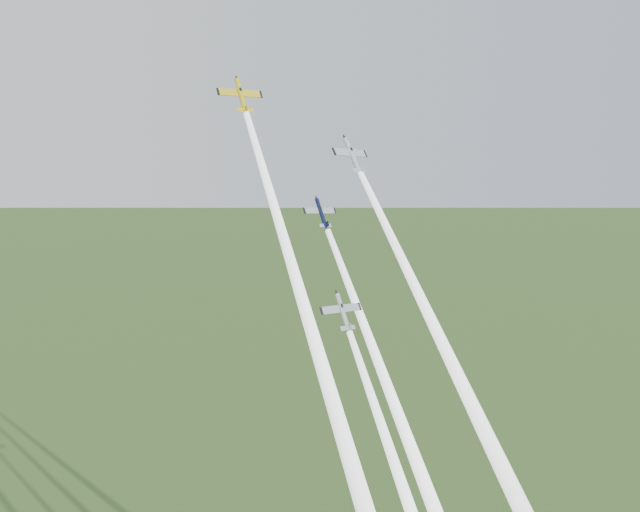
{
  "coord_description": "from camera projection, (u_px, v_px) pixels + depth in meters",
  "views": [
    {
      "loc": [
        -52.74,
        -114.97,
        113.22
      ],
      "look_at": [
        0.0,
        -6.0,
        92.0
      ],
      "focal_mm": 45.0,
      "sensor_mm": 36.0,
      "label": 1
    }
  ],
  "objects": [
    {
      "name": "plane_yellow",
      "position": [
        241.0,
        95.0,
        123.53
      ],
      "size": [
        7.83,
        5.86,
        7.3
      ],
      "primitive_type": null,
      "rotation": [
        0.99,
        0.04,
        0.09
      ],
      "color": "yellow"
    },
    {
      "name": "smoke_trail_yellow",
      "position": [
        313.0,
        336.0,
        110.7
      ],
      "size": [
        6.53,
        42.79,
        62.59
      ],
      "primitive_type": null,
      "rotation": [
        -0.58,
        0.0,
        0.09
      ],
      "color": "white"
    },
    {
      "name": "plane_navy",
      "position": [
        321.0,
        213.0,
        131.64
      ],
      "size": [
        7.04,
        5.81,
        6.49
      ],
      "primitive_type": null,
      "rotation": [
        0.99,
        0.07,
        0.21
      ],
      "color": "#0C1237"
    },
    {
      "name": "smoke_trail_navy",
      "position": [
        403.0,
        427.0,
        121.09
      ],
      "size": [
        10.78,
        39.15,
        57.6
      ],
      "primitive_type": null,
      "rotation": [
        -0.58,
        0.0,
        0.21
      ],
      "color": "white"
    },
    {
      "name": "plane_silver_right",
      "position": [
        352.0,
        155.0,
        129.67
      ],
      "size": [
        9.04,
        8.17,
        7.99
      ],
      "primitive_type": null,
      "rotation": [
        0.99,
        0.08,
        0.37
      ],
      "color": "silver"
    },
    {
      "name": "smoke_trail_silver_right",
      "position": [
        439.0,
        337.0,
        122.28
      ],
      "size": [
        15.03,
        33.31,
        50.36
      ],
      "primitive_type": null,
      "rotation": [
        -0.58,
        0.0,
        0.37
      ],
      "color": "white"
    },
    {
      "name": "plane_silver_low",
      "position": [
        342.0,
        311.0,
        118.5
      ],
      "size": [
        7.69,
        5.92,
        6.9
      ],
      "primitive_type": null,
      "rotation": [
        0.99,
        0.04,
        0.14
      ],
      "color": "#B0B7BF"
    }
  ]
}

